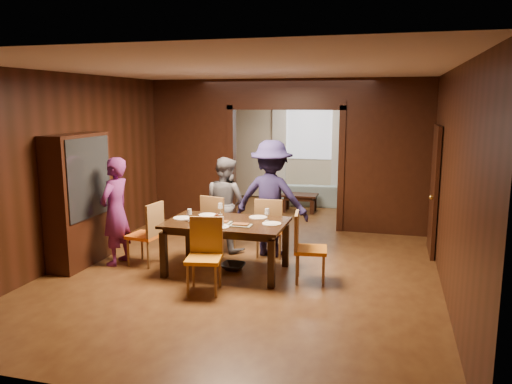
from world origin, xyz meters
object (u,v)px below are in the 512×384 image
(dining_table, at_px, (227,247))
(person_purple, at_px, (115,211))
(hutch, at_px, (79,200))
(sofa, at_px, (308,194))
(chair_far_r, at_px, (271,227))
(chair_left, at_px, (144,233))
(person_grey, at_px, (225,204))
(person_navy, at_px, (271,198))
(chair_near, at_px, (204,256))
(coffee_table, at_px, (299,203))
(chair_far_l, at_px, (219,223))
(chair_right, at_px, (311,247))

(dining_table, bearing_deg, person_purple, -177.28)
(dining_table, bearing_deg, hutch, -174.21)
(sofa, relative_size, hutch, 0.89)
(chair_far_r, xyz_separation_m, hutch, (-2.72, -1.15, 0.52))
(sofa, xyz_separation_m, chair_left, (-1.68, -5.12, 0.23))
(person_grey, height_order, hutch, hutch)
(person_navy, height_order, chair_near, person_navy)
(coffee_table, bearing_deg, person_purple, -114.89)
(chair_far_l, xyz_separation_m, chair_near, (0.40, -1.73, 0.00))
(person_grey, bearing_deg, person_purple, 64.72)
(chair_right, bearing_deg, person_navy, 29.89)
(sofa, xyz_separation_m, chair_far_l, (-0.79, -4.22, 0.23))
(person_grey, relative_size, person_navy, 0.84)
(person_grey, bearing_deg, dining_table, 134.21)
(person_purple, xyz_separation_m, chair_right, (3.00, 0.02, -0.34))
(coffee_table, height_order, chair_far_r, chair_far_r)
(person_purple, distance_m, chair_left, 0.55)
(chair_left, relative_size, chair_far_l, 1.00)
(chair_far_r, bearing_deg, dining_table, 60.90)
(coffee_table, relative_size, chair_left, 0.82)
(person_purple, distance_m, person_navy, 2.43)
(coffee_table, height_order, chair_right, chair_right)
(person_navy, bearing_deg, coffee_table, -82.80)
(person_navy, bearing_deg, person_purple, 31.08)
(person_purple, bearing_deg, chair_far_r, 118.13)
(chair_near, bearing_deg, person_grey, 89.61)
(sofa, bearing_deg, person_grey, 74.28)
(person_purple, relative_size, person_grey, 1.05)
(person_navy, distance_m, chair_right, 1.41)
(sofa, bearing_deg, hutch, 58.34)
(chair_far_l, bearing_deg, chair_far_r, -165.61)
(hutch, bearing_deg, person_navy, 24.36)
(chair_near, bearing_deg, coffee_table, 75.72)
(chair_left, bearing_deg, chair_far_l, 142.11)
(chair_far_l, distance_m, chair_far_r, 0.87)
(chair_far_r, bearing_deg, chair_near, 71.52)
(person_navy, relative_size, hutch, 0.93)
(dining_table, xyz_separation_m, chair_far_l, (-0.43, 0.90, 0.10))
(chair_near, bearing_deg, chair_right, 20.35)
(person_navy, relative_size, chair_left, 1.93)
(person_navy, xyz_separation_m, chair_far_r, (0.01, -0.08, -0.45))
(coffee_table, bearing_deg, sofa, 85.14)
(person_grey, height_order, dining_table, person_grey)
(coffee_table, height_order, chair_far_l, chair_far_l)
(person_purple, height_order, coffee_table, person_purple)
(coffee_table, bearing_deg, person_navy, -87.55)
(chair_right, relative_size, chair_far_l, 1.00)
(person_grey, height_order, sofa, person_grey)
(dining_table, height_order, chair_right, chair_right)
(coffee_table, bearing_deg, chair_near, -93.56)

